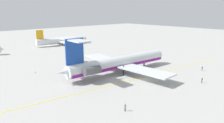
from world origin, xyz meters
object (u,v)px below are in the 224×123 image
at_px(airliner_mid_left, 63,40).
at_px(safety_cone_nose, 35,72).
at_px(ground_crew_near_nose, 125,106).
at_px(main_jetliner, 117,63).
at_px(ground_crew_near_tail, 202,79).
at_px(ground_crew_portside, 202,68).

bearing_deg(airliner_mid_left, safety_cone_nose, -121.74).
height_order(airliner_mid_left, ground_crew_near_nose, airliner_mid_left).
bearing_deg(ground_crew_near_nose, main_jetliner, -177.20).
bearing_deg(safety_cone_nose, ground_crew_near_tail, -53.45).
relative_size(main_jetliner, ground_crew_near_tail, 27.03).
height_order(main_jetliner, ground_crew_near_tail, main_jetliner).
bearing_deg(ground_crew_near_tail, main_jetliner, -136.77).
bearing_deg(main_jetliner, airliner_mid_left, 78.64).
bearing_deg(ground_crew_portside, safety_cone_nose, -115.90).
bearing_deg(ground_crew_portside, ground_crew_near_tail, -50.76).
height_order(main_jetliner, ground_crew_near_nose, main_jetliner).
relative_size(ground_crew_near_nose, ground_crew_portside, 1.07).
bearing_deg(airliner_mid_left, main_jetliner, -97.16).
distance_m(main_jetliner, ground_crew_near_nose, 29.00).
relative_size(ground_crew_near_tail, safety_cone_nose, 3.07).
xyz_separation_m(ground_crew_portside, safety_cone_nose, (-45.17, 37.33, -0.79)).
bearing_deg(ground_crew_portside, main_jetliner, -113.41).
height_order(airliner_mid_left, ground_crew_near_tail, airliner_mid_left).
distance_m(ground_crew_near_nose, ground_crew_portside, 43.16).
bearing_deg(safety_cone_nose, airliner_mid_left, 50.67).
bearing_deg(main_jetliner, ground_crew_portside, -33.69).
xyz_separation_m(ground_crew_near_nose, ground_crew_near_tail, (30.09, -2.51, -0.07)).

